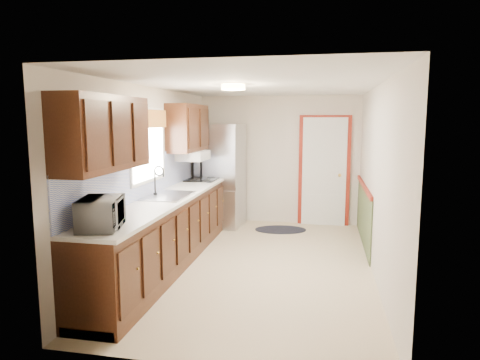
% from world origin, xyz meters
% --- Properties ---
extents(room_shell, '(3.20, 5.20, 2.52)m').
position_xyz_m(room_shell, '(0.00, 0.00, 1.20)').
color(room_shell, '#C6B18C').
rests_on(room_shell, ground).
extents(kitchen_run, '(0.63, 4.00, 2.20)m').
position_xyz_m(kitchen_run, '(-1.24, -0.29, 0.81)').
color(kitchen_run, black).
rests_on(kitchen_run, ground).
extents(back_wall_trim, '(1.12, 2.30, 2.08)m').
position_xyz_m(back_wall_trim, '(0.99, 2.21, 0.89)').
color(back_wall_trim, maroon).
rests_on(back_wall_trim, ground).
extents(ceiling_fixture, '(0.30, 0.30, 0.06)m').
position_xyz_m(ceiling_fixture, '(-0.30, -0.20, 2.36)').
color(ceiling_fixture, '#FFD88C').
rests_on(ceiling_fixture, room_shell).
extents(microwave, '(0.42, 0.59, 0.36)m').
position_xyz_m(microwave, '(-1.20, -1.95, 1.12)').
color(microwave, white).
rests_on(microwave, kitchen_run).
extents(refrigerator, '(0.83, 0.81, 1.88)m').
position_xyz_m(refrigerator, '(-1.02, 2.05, 0.94)').
color(refrigerator, '#B7B7BC').
rests_on(refrigerator, ground).
extents(rug, '(1.00, 0.73, 0.01)m').
position_xyz_m(rug, '(0.11, 1.90, 0.01)').
color(rug, black).
rests_on(rug, ground).
extents(cooktop, '(0.49, 0.59, 0.02)m').
position_xyz_m(cooktop, '(-1.19, 1.40, 0.95)').
color(cooktop, black).
rests_on(cooktop, kitchen_run).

